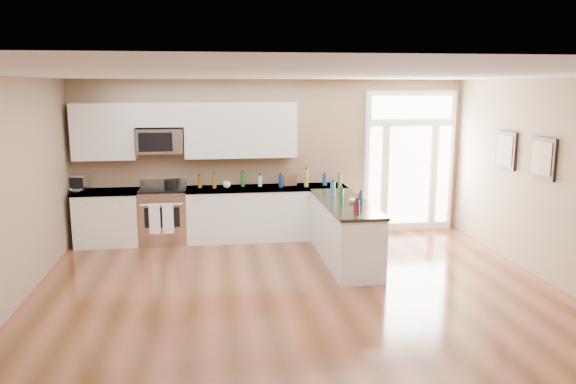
{
  "coord_description": "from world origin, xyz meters",
  "views": [
    {
      "loc": [
        -1.09,
        -5.97,
        2.69
      ],
      "look_at": [
        0.01,
        2.0,
        1.16
      ],
      "focal_mm": 35.0,
      "sensor_mm": 36.0,
      "label": 1
    }
  ],
  "objects_px": {
    "kitchen_range": "(164,215)",
    "stockpot": "(171,184)",
    "peninsula_cabinet": "(345,234)",
    "toaster_oven": "(78,182)"
  },
  "relations": [
    {
      "from": "kitchen_range",
      "to": "stockpot",
      "type": "xyz_separation_m",
      "value": [
        0.15,
        -0.07,
        0.56
      ]
    },
    {
      "from": "peninsula_cabinet",
      "to": "kitchen_range",
      "type": "height_order",
      "value": "kitchen_range"
    },
    {
      "from": "peninsula_cabinet",
      "to": "toaster_oven",
      "type": "distance_m",
      "value": 4.6
    },
    {
      "from": "kitchen_range",
      "to": "toaster_oven",
      "type": "height_order",
      "value": "toaster_oven"
    },
    {
      "from": "stockpot",
      "to": "toaster_oven",
      "type": "height_order",
      "value": "toaster_oven"
    },
    {
      "from": "stockpot",
      "to": "peninsula_cabinet",
      "type": "bearing_deg",
      "value": -27.03
    },
    {
      "from": "peninsula_cabinet",
      "to": "stockpot",
      "type": "xyz_separation_m",
      "value": [
        -2.71,
        1.38,
        0.6
      ]
    },
    {
      "from": "kitchen_range",
      "to": "toaster_oven",
      "type": "relative_size",
      "value": 3.47
    },
    {
      "from": "stockpot",
      "to": "kitchen_range",
      "type": "bearing_deg",
      "value": 155.93
    },
    {
      "from": "peninsula_cabinet",
      "to": "stockpot",
      "type": "height_order",
      "value": "stockpot"
    }
  ]
}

